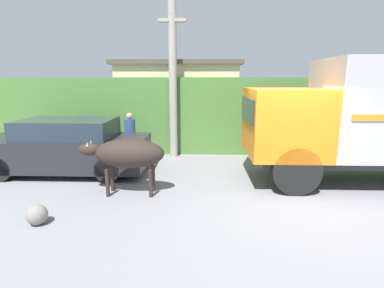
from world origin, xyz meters
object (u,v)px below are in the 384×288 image
(parked_suv, at_px, (66,147))
(brown_cow, at_px, (127,154))
(pedestrian_on_hill, at_px, (130,134))
(utility_pole, at_px, (173,79))
(roadside_rock, at_px, (37,215))
(cargo_truck, at_px, (379,116))

(parked_suv, bearing_deg, brown_cow, -36.01)
(pedestrian_on_hill, bearing_deg, parked_suv, 30.29)
(brown_cow, xyz_separation_m, utility_pole, (0.73, 3.57, 1.68))
(utility_pole, relative_size, roadside_rock, 13.33)
(parked_suv, relative_size, pedestrian_on_hill, 2.96)
(brown_cow, xyz_separation_m, parked_suv, (-2.16, 1.57, -0.21))
(utility_pole, bearing_deg, brown_cow, -101.63)
(brown_cow, relative_size, pedestrian_on_hill, 1.27)
(brown_cow, relative_size, utility_pole, 0.39)
(cargo_truck, xyz_separation_m, utility_pole, (-5.43, 2.54, 0.90))
(cargo_truck, bearing_deg, parked_suv, 173.13)
(brown_cow, bearing_deg, pedestrian_on_hill, 100.60)
(cargo_truck, bearing_deg, roadside_rock, -163.98)
(parked_suv, relative_size, utility_pole, 0.90)
(brown_cow, bearing_deg, cargo_truck, 7.75)
(pedestrian_on_hill, bearing_deg, roadside_rock, 64.36)
(cargo_truck, distance_m, utility_pole, 6.06)
(pedestrian_on_hill, bearing_deg, brown_cow, 84.33)
(cargo_truck, relative_size, parked_suv, 1.34)
(cargo_truck, height_order, utility_pole, utility_pole)
(cargo_truck, distance_m, brown_cow, 6.30)
(pedestrian_on_hill, bearing_deg, utility_pole, 176.33)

